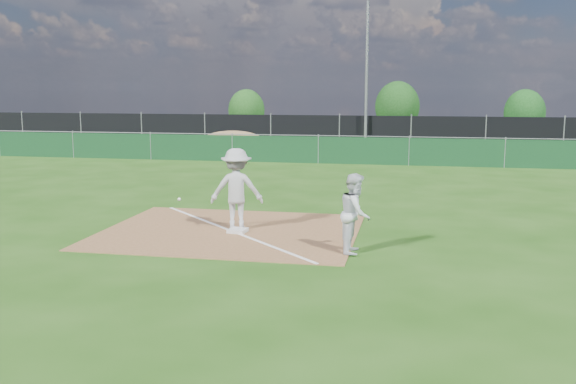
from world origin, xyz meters
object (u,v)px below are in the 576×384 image
Objects in this scene: runner at (355,213)px; tree_mid at (397,107)px; play_at_first at (237,189)px; first_base at (238,230)px; car_right at (432,133)px; car_mid at (326,129)px; light_pole at (367,76)px; tree_right at (525,112)px; tree_left at (246,110)px; car_left at (271,127)px.

runner is 0.44× the size of tree_mid.
play_at_first is 33.39m from tree_mid.
car_right is (5.06, 26.49, 0.53)m from first_base.
car_mid is 6.67m from car_right.
first_base is at bearing 67.19° from runner.
light_pole is at bearing 133.74° from car_right.
play_at_first is at bearing 108.04° from first_base.
light_pole is 22.21m from first_base.
tree_right is (10.01, 10.27, -2.33)m from light_pole.
play_at_first is 26.65m from car_right.
light_pole is 14.84m from tree_left.
car_mid is 1.36× the size of tree_left.
car_left is at bearing 68.01° from car_mid.
tree_mid reaches higher than first_base.
car_right is at bearing -3.84° from runner.
light_pole reaches higher than runner.
light_pole is 6.91m from car_right.
tree_mid is at bearing -39.27° from car_left.
tree_right is at bearing -10.05° from tree_mid.
car_right is 1.06× the size of tree_mid.
tree_left is 19.79m from tree_right.
light_pole is 4.81× the size of runner.
car_mid is 9.34m from tree_left.
tree_left is 0.85× the size of tree_mid.
first_base is at bearing -75.46° from tree_left.
first_base is 0.10× the size of car_right.
runner is 35.84m from tree_left.
first_base is 33.85m from tree_left.
tree_mid is (11.16, 0.88, 0.30)m from tree_left.
light_pole is 6.39m from car_mid.
tree_right reaches higher than car_right.
car_right is at bearing 79.18° from first_base.
car_right reaches higher than first_base.
tree_left is (-6.89, 6.24, 0.93)m from car_mid.
play_at_first is 0.50× the size of car_left.
car_left is at bearing -142.41° from tree_mid.
play_at_first is 0.52× the size of car_right.
car_left is 10.52m from car_right.
runner is 0.38× the size of car_mid.
play_at_first is at bearing -94.78° from tree_mid.
car_right is (3.78, 4.67, -3.41)m from light_pole.
light_pole reaches higher than first_base.
runner is 0.51× the size of tree_right.
play_at_first is (-1.40, -21.47, -3.01)m from light_pole.
car_left is (-8.29, 28.64, -0.10)m from runner.
car_mid is at bearing 93.46° from first_base.
tree_mid reaches higher than car_left.
tree_mid reaches higher than car_right.
light_pole is at bearing -116.62° from car_left.
play_at_first reaches higher than first_base.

